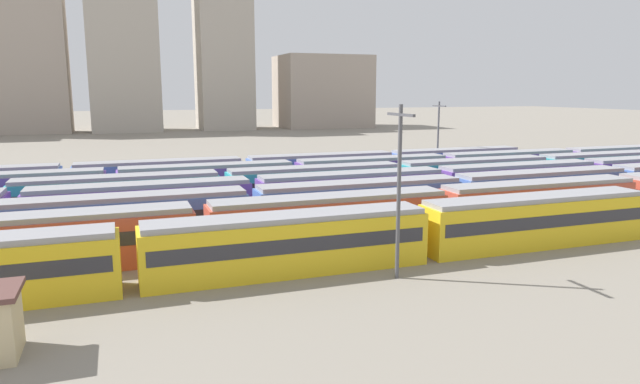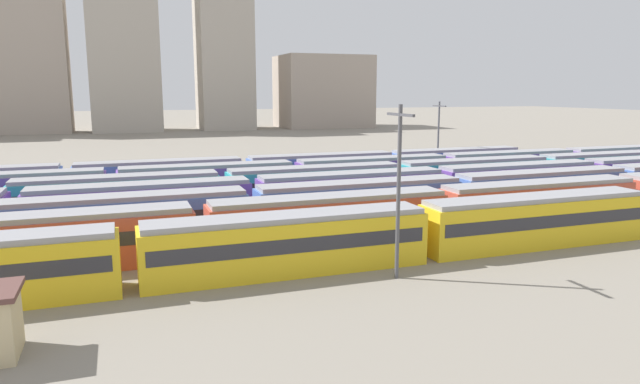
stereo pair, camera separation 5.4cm
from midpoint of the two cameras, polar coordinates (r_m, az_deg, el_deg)
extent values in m
plane|color=gray|center=(50.11, -26.94, -3.93)|extent=(600.00, 600.00, 0.00)
cube|color=yellow|center=(35.43, -3.16, -5.48)|extent=(18.00, 3.00, 3.40)
cube|color=#2D2D33|center=(35.32, -3.17, -4.84)|extent=(17.20, 3.06, 0.90)
cube|color=#939399|center=(34.97, -3.19, -2.52)|extent=(17.60, 2.70, 0.35)
cube|color=yellow|center=(44.43, 20.95, -2.92)|extent=(18.00, 3.00, 3.40)
cube|color=#2D2D33|center=(44.34, 20.98, -2.41)|extent=(17.20, 3.06, 0.90)
cube|color=#939399|center=(44.07, 21.10, -0.55)|extent=(17.60, 2.70, 0.35)
cube|color=#BC4C38|center=(39.40, -25.72, -4.89)|extent=(18.00, 3.00, 3.40)
cube|color=#2D2D33|center=(39.30, -25.77, -4.31)|extent=(17.20, 3.06, 0.90)
cube|color=#939399|center=(38.99, -25.93, -2.22)|extent=(17.60, 2.70, 0.35)
cube|color=#BC4C38|center=(41.66, 1.06, -3.08)|extent=(18.00, 3.00, 3.40)
cube|color=#2D2D33|center=(41.57, 1.07, -2.53)|extent=(17.20, 3.06, 0.90)
cube|color=#939399|center=(41.27, 1.07, -0.54)|extent=(17.60, 2.70, 0.35)
cube|color=#BC4C38|center=(51.32, 21.23, -1.25)|extent=(18.00, 3.00, 3.40)
cube|color=#2D2D33|center=(51.24, 21.26, -0.80)|extent=(17.20, 3.06, 0.90)
cube|color=#939399|center=(51.00, 21.37, 0.82)|extent=(17.60, 2.70, 0.35)
cube|color=#4C70BC|center=(44.19, -18.97, -2.87)|extent=(18.00, 3.00, 3.40)
cube|color=#2D2D33|center=(44.10, -19.00, -2.35)|extent=(17.20, 3.06, 0.90)
cube|color=#939399|center=(43.82, -19.11, -0.48)|extent=(17.60, 2.70, 0.35)
cube|color=#4C70BC|center=(48.10, 4.13, -1.30)|extent=(18.00, 3.00, 3.40)
cube|color=#2D2D33|center=(48.03, 4.14, -0.83)|extent=(17.20, 3.06, 0.90)
cube|color=#939399|center=(47.77, 4.16, 0.90)|extent=(17.60, 2.70, 0.35)
cube|color=#4C70BC|center=(58.22, 21.43, 0.02)|extent=(18.00, 3.00, 3.40)
cube|color=#2D2D33|center=(58.16, 21.46, 0.42)|extent=(17.20, 3.06, 0.90)
cube|color=#939399|center=(57.94, 21.55, 1.85)|extent=(17.60, 2.70, 0.35)
cube|color=#6B429E|center=(49.30, -17.43, -1.47)|extent=(18.00, 3.00, 3.40)
cube|color=#2D2D33|center=(49.23, -17.45, -1.00)|extent=(17.20, 3.06, 0.90)
cube|color=#939399|center=(48.97, -17.54, 0.68)|extent=(17.60, 2.70, 0.35)
cube|color=#6B429E|center=(53.34, 3.28, -0.16)|extent=(18.00, 3.00, 3.40)
cube|color=#2D2D33|center=(53.27, 3.28, 0.28)|extent=(17.20, 3.06, 0.90)
cube|color=#939399|center=(53.04, 3.30, 1.84)|extent=(17.60, 2.70, 0.35)
cube|color=#6B429E|center=(63.04, 19.32, 0.88)|extent=(18.00, 3.00, 3.40)
cube|color=#2D2D33|center=(62.98, 19.35, 1.25)|extent=(17.20, 3.06, 0.90)
cube|color=#939399|center=(62.78, 19.42, 2.57)|extent=(17.60, 2.70, 0.35)
cube|color=teal|center=(54.39, -19.57, -0.53)|extent=(18.00, 3.00, 3.40)
cube|color=#2D2D33|center=(54.32, -19.60, -0.11)|extent=(17.20, 3.06, 0.90)
cube|color=#939399|center=(54.09, -19.69, 1.42)|extent=(17.60, 2.70, 0.35)
cube|color=teal|center=(57.48, -0.41, 0.61)|extent=(18.00, 3.00, 3.40)
cube|color=#2D2D33|center=(57.41, -0.41, 1.01)|extent=(17.20, 3.06, 0.90)
cube|color=#939399|center=(57.20, -0.41, 2.46)|extent=(17.60, 2.70, 0.35)
cube|color=teal|center=(66.06, 15.28, 1.50)|extent=(18.00, 3.00, 3.40)
cube|color=#2D2D33|center=(66.00, 15.29, 1.85)|extent=(17.20, 3.06, 0.90)
cube|color=#939399|center=(65.82, 15.35, 3.11)|extent=(17.60, 2.70, 0.35)
cube|color=teal|center=(78.35, 26.72, 2.08)|extent=(18.00, 3.00, 3.40)
cube|color=#2D2D33|center=(78.30, 26.75, 2.38)|extent=(17.20, 3.06, 0.90)
cube|color=#939399|center=(78.14, 26.83, 3.44)|extent=(17.60, 2.70, 0.35)
cube|color=#6B429E|center=(60.42, -29.21, -0.23)|extent=(18.00, 3.00, 3.40)
cube|color=#2D2D33|center=(60.36, -29.24, 0.16)|extent=(17.20, 3.06, 0.90)
cube|color=#939399|center=(60.15, -29.36, 1.53)|extent=(17.60, 2.70, 0.35)
cube|color=#6B429E|center=(60.12, -11.20, 0.84)|extent=(18.00, 3.00, 3.40)
cube|color=#2D2D33|center=(60.06, -11.21, 1.22)|extent=(17.20, 3.06, 0.90)
cube|color=#939399|center=(59.85, -11.26, 2.61)|extent=(17.60, 2.70, 0.35)
cube|color=#6B429E|center=(65.51, 5.38, 1.75)|extent=(18.00, 3.00, 3.40)
cube|color=#2D2D33|center=(65.46, 5.38, 2.10)|extent=(17.20, 3.06, 0.90)
cube|color=#939399|center=(65.27, 5.40, 3.38)|extent=(17.60, 2.70, 0.35)
cube|color=#6B429E|center=(75.40, 18.53, 2.37)|extent=(18.00, 3.00, 3.40)
cube|color=#2D2D33|center=(75.35, 18.55, 2.68)|extent=(17.20, 3.06, 0.90)
cube|color=#939399|center=(75.18, 18.61, 3.78)|extent=(17.60, 2.70, 0.35)
cube|color=#6B429E|center=(88.27, 28.27, 2.75)|extent=(18.00, 3.00, 3.40)
cube|color=#2D2D33|center=(88.23, 28.29, 3.01)|extent=(17.20, 3.06, 0.90)
cube|color=#939399|center=(88.09, 28.37, 3.96)|extent=(17.60, 2.70, 0.35)
cube|color=#4C70BC|center=(64.78, -15.77, 1.31)|extent=(18.00, 3.00, 3.40)
cube|color=#2D2D33|center=(64.72, -15.78, 1.67)|extent=(17.20, 3.06, 0.90)
cube|color=#939399|center=(64.53, -15.85, 2.96)|extent=(17.60, 2.70, 0.35)
cube|color=#4C70BC|center=(68.61, 0.18, 2.17)|extent=(18.00, 3.00, 3.40)
cube|color=#2D2D33|center=(68.55, 0.18, 2.51)|extent=(17.20, 3.06, 0.90)
cube|color=#939399|center=(68.37, 0.18, 3.73)|extent=(17.60, 2.70, 0.35)
cube|color=#4C70BC|center=(77.02, 13.55, 2.77)|extent=(18.00, 3.00, 3.40)
cube|color=#2D2D33|center=(76.97, 13.56, 3.07)|extent=(17.20, 3.06, 0.90)
cube|color=#939399|center=(76.81, 13.61, 4.15)|extent=(17.60, 2.70, 0.35)
cylinder|color=#4C4C51|center=(78.47, 11.86, 5.33)|extent=(0.24, 0.24, 9.84)
cube|color=#47474C|center=(78.24, 11.97, 8.49)|extent=(0.16, 3.20, 0.16)
cylinder|color=#4C4C51|center=(33.85, 7.97, -0.14)|extent=(0.24, 0.24, 10.49)
cube|color=#47474C|center=(33.34, 8.16, 7.73)|extent=(0.16, 3.20, 0.16)
cube|color=#A89989|center=(171.52, -29.00, 12.25)|extent=(28.83, 12.39, 42.35)
cube|color=#B2A899|center=(169.83, -19.26, 14.35)|extent=(18.37, 17.25, 50.48)
cube|color=#B2A899|center=(172.08, -9.67, 12.61)|extent=(15.03, 17.47, 37.96)
cube|color=#A89989|center=(179.93, 0.30, 10.09)|extent=(27.03, 21.23, 21.96)
camera|label=1|loc=(0.03, -89.97, 0.01)|focal=31.71mm
camera|label=2|loc=(0.03, 90.03, -0.01)|focal=31.71mm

